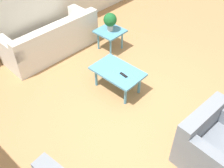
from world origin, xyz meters
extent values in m
plane|color=#A87A4C|center=(0.00, 0.00, 0.00)|extent=(14.00, 14.00, 0.00)
cube|color=silver|center=(2.40, -0.18, 0.21)|extent=(0.87, 2.07, 0.42)
cube|color=silver|center=(2.09, -0.17, 0.60)|extent=(0.26, 2.05, 0.36)
cube|color=silver|center=(2.37, -1.11, 0.54)|extent=(0.81, 0.22, 0.24)
cube|color=silver|center=(2.43, 0.74, 0.54)|extent=(0.81, 0.22, 0.24)
cube|color=slate|center=(-1.55, -0.04, 0.22)|extent=(0.97, 1.01, 0.44)
cube|color=slate|center=(-1.20, -0.07, 0.62)|extent=(0.28, 0.95, 0.36)
cube|color=slate|center=(-1.52, 0.35, 0.55)|extent=(0.91, 0.23, 0.23)
cube|color=teal|center=(0.51, -0.25, 0.42)|extent=(0.92, 0.59, 0.04)
cylinder|color=teal|center=(0.15, -0.44, 0.20)|extent=(0.05, 0.05, 0.40)
cylinder|color=teal|center=(0.87, -0.44, 0.20)|extent=(0.05, 0.05, 0.40)
cylinder|color=teal|center=(0.15, -0.05, 0.20)|extent=(0.05, 0.05, 0.40)
cylinder|color=teal|center=(0.87, -0.05, 0.20)|extent=(0.05, 0.05, 0.40)
cube|color=teal|center=(1.53, -1.14, 0.45)|extent=(0.55, 0.55, 0.04)
cylinder|color=teal|center=(1.34, -1.33, 0.21)|extent=(0.04, 0.04, 0.43)
cylinder|color=teal|center=(1.71, -1.33, 0.21)|extent=(0.04, 0.04, 0.43)
cylinder|color=teal|center=(1.34, -0.95, 0.21)|extent=(0.04, 0.04, 0.43)
cylinder|color=teal|center=(1.71, -0.95, 0.21)|extent=(0.04, 0.04, 0.43)
cylinder|color=#B2ADA3|center=(1.53, -1.14, 0.53)|extent=(0.12, 0.12, 0.14)
sphere|color=#195B28|center=(1.53, -1.14, 0.72)|extent=(0.28, 0.28, 0.28)
cube|color=black|center=(0.34, -0.22, 0.45)|extent=(0.16, 0.05, 0.02)
camera|label=1|loc=(-1.88, 2.49, 3.38)|focal=42.00mm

